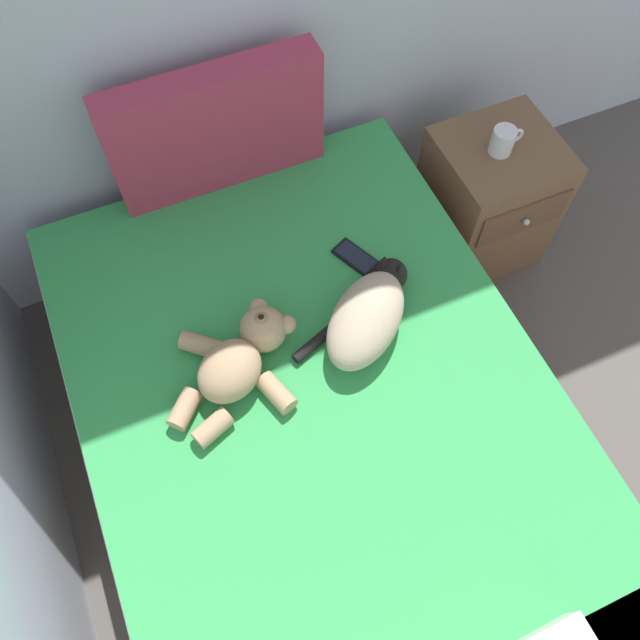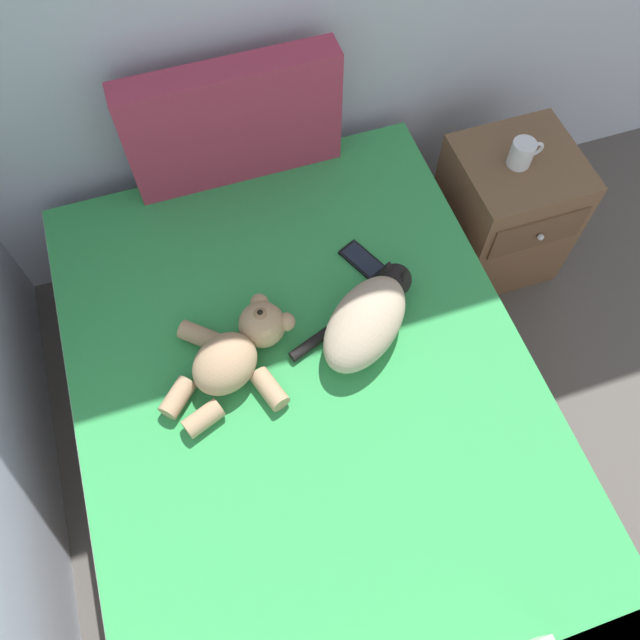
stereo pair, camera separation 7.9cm
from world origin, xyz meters
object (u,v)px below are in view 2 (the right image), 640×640
at_px(cat, 368,319).
at_px(nightstand, 504,212).
at_px(bed, 320,450).
at_px(teddy_bear, 236,353).
at_px(cell_phone, 362,260).
at_px(patterned_cushion, 234,124).
at_px(mug, 522,153).

bearing_deg(cat, nightstand, 30.50).
bearing_deg(bed, teddy_bear, 124.73).
xyz_separation_m(cat, cell_phone, (0.07, 0.24, -0.07)).
xyz_separation_m(patterned_cushion, mug, (0.90, -0.30, -0.13)).
distance_m(cat, nightstand, 0.90).
bearing_deg(cat, mug, 31.14).
bearing_deg(teddy_bear, mug, 20.54).
distance_m(bed, cell_phone, 0.61).
height_order(cat, mug, cat).
xyz_separation_m(cell_phone, nightstand, (0.66, 0.19, -0.25)).
relative_size(bed, cell_phone, 12.40).
bearing_deg(nightstand, teddy_bear, -159.72).
height_order(patterned_cushion, mug, patterned_cushion).
relative_size(cell_phone, nightstand, 0.30).
distance_m(cell_phone, nightstand, 0.73).
height_order(cell_phone, mug, mug).
xyz_separation_m(bed, mug, (0.93, 0.65, 0.34)).
distance_m(bed, teddy_bear, 0.44).
bearing_deg(bed, nightstand, 34.58).
height_order(bed, cat, cat).
xyz_separation_m(bed, patterned_cushion, (0.03, 0.95, 0.47)).
height_order(patterned_cushion, cat, patterned_cushion).
bearing_deg(cat, teddy_bear, 177.44).
xyz_separation_m(cell_phone, mug, (0.63, 0.19, 0.07)).
bearing_deg(patterned_cushion, cell_phone, -61.39).
height_order(cat, cell_phone, cat).
relative_size(patterned_cushion, teddy_bear, 1.59).
distance_m(cell_phone, mug, 0.67).
height_order(bed, teddy_bear, teddy_bear).
xyz_separation_m(teddy_bear, mug, (1.10, 0.41, 0.02)).
xyz_separation_m(bed, cell_phone, (0.29, 0.46, 0.27)).
distance_m(patterned_cushion, nightstand, 1.07).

